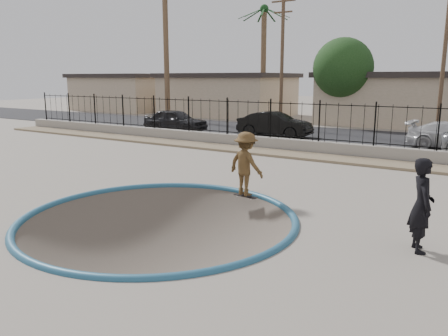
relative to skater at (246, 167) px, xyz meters
name	(u,v)px	position (x,y,z in m)	size (l,w,h in m)	color
ground	(329,171)	(-0.89, 10.15, -2.04)	(120.00, 120.00, 2.20)	gray
bowl_pit	(159,219)	(-0.89, -2.85, -0.94)	(6.84, 6.84, 1.80)	#493F37
coping_ring	(159,219)	(-0.89, -2.85, -0.94)	(7.04, 7.04, 0.20)	#235573
rock_strip	(309,156)	(-0.89, 7.35, -0.88)	(42.00, 1.60, 0.11)	#867058
retaining_wall	(318,148)	(-0.89, 8.45, -0.64)	(42.00, 0.45, 0.60)	gray
fence	(319,122)	(-0.89, 8.45, 0.57)	(40.00, 0.04, 1.80)	black
street	(358,137)	(-0.89, 15.15, -0.92)	(90.00, 8.00, 0.04)	black
house_west_far	(128,92)	(-28.89, 24.65, 1.04)	(10.60, 8.60, 3.90)	tan
house_west	(228,94)	(-15.89, 24.65, 1.04)	(11.60, 8.60, 3.90)	tan
house_center	(394,98)	(-0.89, 24.65, 1.04)	(10.60, 8.60, 3.90)	tan
palm_left	(165,22)	(-17.89, 18.15, 7.02)	(2.30, 2.30, 11.30)	brown
palm_mid	(264,38)	(-10.89, 22.15, 5.75)	(2.30, 2.30, 9.30)	brown
utility_pole_left	(282,60)	(-6.89, 17.15, 3.77)	(1.70, 0.24, 9.00)	#473323
utility_pole_mid	(445,51)	(3.11, 17.15, 4.02)	(1.70, 0.24, 9.50)	#473323
street_tree_left	(343,68)	(-3.89, 21.15, 3.25)	(4.32, 4.32, 6.36)	#473323
skater	(246,167)	(0.00, 0.00, 0.00)	(1.21, 0.69, 1.87)	brown
skateboard	(246,196)	(0.00, 0.00, -0.88)	(0.78, 0.29, 0.07)	black
videographer	(422,205)	(4.99, -1.60, 0.04)	(0.71, 0.47, 1.95)	black
car_a	(176,120)	(-11.80, 11.55, -0.17)	(1.72, 4.29, 1.46)	black
car_b	(275,124)	(-5.26, 12.83, -0.17)	(1.55, 4.44, 1.46)	black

